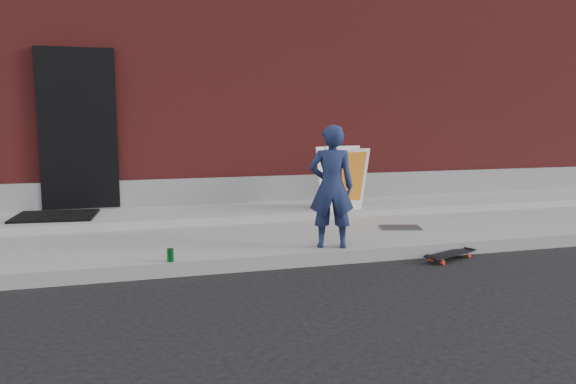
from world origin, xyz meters
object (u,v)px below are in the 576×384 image
object	(u,v)px
child	(331,187)
soda_can	(170,255)
skateboard	(450,254)
pizza_sign	(343,178)

from	to	relation	value
child	soda_can	xyz separation A→B (m)	(-1.75, -0.15, -0.61)
child	soda_can	size ratio (longest dim) A/B	10.33
skateboard	pizza_sign	xyz separation A→B (m)	(-0.46, 2.12, 0.64)
skateboard	pizza_sign	size ratio (longest dim) A/B	0.78
child	skateboard	distance (m)	1.53
pizza_sign	soda_can	bearing A→B (deg)	-143.20
pizza_sign	soda_can	xyz separation A→B (m)	(-2.58, -1.93, -0.49)
skateboard	pizza_sign	world-z (taller)	pizza_sign
skateboard	soda_can	size ratio (longest dim) A/B	5.47
skateboard	soda_can	xyz separation A→B (m)	(-3.04, 0.19, 0.15)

